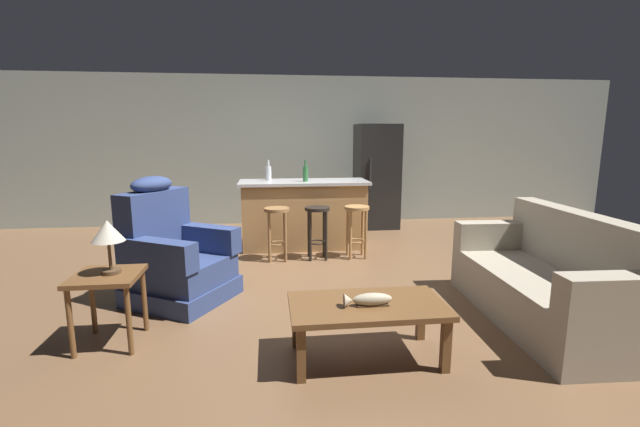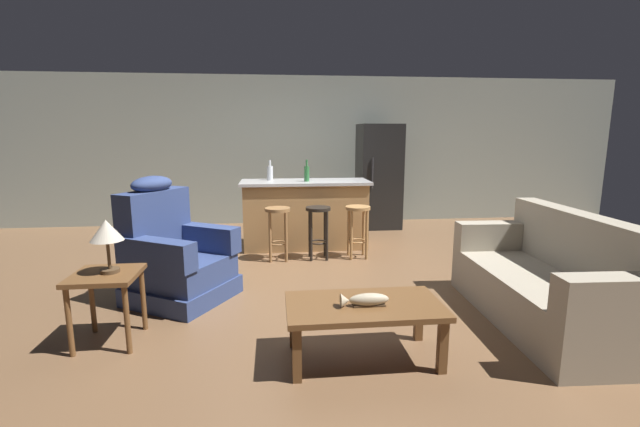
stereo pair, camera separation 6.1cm
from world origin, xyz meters
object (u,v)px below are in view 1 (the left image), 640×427
Objects in this scene: kitchen_island at (304,214)px; bar_stool_right at (357,222)px; refrigerator at (376,176)px; bottle_short_amber at (268,173)px; bar_stool_middle at (317,223)px; bottle_tall_green at (305,173)px; fish_figurine at (368,300)px; end_table at (107,286)px; couch at (549,283)px; recliner_near_lamp at (174,257)px; coffee_table at (367,311)px; table_lamp at (108,234)px; bar_stool_left at (277,224)px.

kitchen_island is 0.89m from bar_stool_right.
refrigerator reaches higher than bottle_short_amber.
bottle_tall_green reaches higher than bar_stool_middle.
end_table is at bearing 165.19° from fish_figurine.
recliner_near_lamp is (-3.30, 0.90, 0.08)m from couch.
recliner_near_lamp is (-1.60, 1.34, 0.06)m from coffee_table.
coffee_table is at bearing -13.56° from end_table.
fish_figurine is (-0.01, -0.04, 0.10)m from coffee_table.
coffee_table is 1.96× the size of end_table.
coffee_table is 0.57× the size of couch.
refrigerator is (1.36, 1.20, 0.40)m from kitchen_island.
recliner_near_lamp reaches higher than bar_stool_right.
fish_figurine is 0.50× the size of bar_stool_right.
recliner_near_lamp is 2.14× the size of end_table.
table_lamp is 0.60× the size of bar_stool_middle.
coffee_table is at bearing 79.04° from fish_figurine.
couch is at bearing -0.27° from end_table.
bar_stool_left is 0.97m from bottle_short_amber.
bar_stool_middle is (0.52, 0.00, 0.00)m from bar_stool_left.
kitchen_island reaches higher than coffee_table.
end_table is at bearing -122.42° from kitchen_island.
bar_stool_right is 1.02m from bottle_tall_green.
kitchen_island is at bearing 102.72° from bottle_tall_green.
couch is at bearing -59.20° from bar_stool_right.
refrigerator is 1.86m from bottle_tall_green.
end_table is (-3.61, 0.02, 0.12)m from couch.
kitchen_island is 2.65× the size of bar_stool_right.
table_lamp is at bearing -121.96° from bar_stool_left.
recliner_near_lamp is at bearing 139.93° from coffee_table.
kitchen_island reaches higher than bar_stool_left.
table_lamp is (-0.27, -0.88, 0.45)m from recliner_near_lamp.
bar_stool_left is at bearing -39.96° from couch.
bar_stool_left reaches higher than fish_figurine.
refrigerator is (0.72, 1.83, 0.41)m from bar_stool_right.
refrigerator reaches higher than bottle_tall_green.
couch is 3.61m from table_lamp.
bottle_tall_green reaches higher than bottle_short_amber.
bar_stool_left is (1.02, 1.19, 0.05)m from recliner_near_lamp.
couch is 2.85× the size of bar_stool_middle.
bottle_tall_green is at bearing -77.28° from kitchen_island.
bottle_short_amber reaches higher than bar_stool_middle.
end_table is (-1.89, 0.50, -0.00)m from fish_figurine.
fish_figurine is 3.19m from bottle_tall_green.
recliner_near_lamp is 0.68× the size of refrigerator.
recliner_near_lamp is 1.76× the size of bar_stool_left.
recliner_near_lamp is at bearing -130.55° from bar_stool_left.
bottle_short_amber is (-0.09, 0.77, 0.59)m from bar_stool_left.
bar_stool_left is at bearing 57.49° from end_table.
table_lamp is at bearing 16.28° from end_table.
couch is 3.10m from bar_stool_left.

